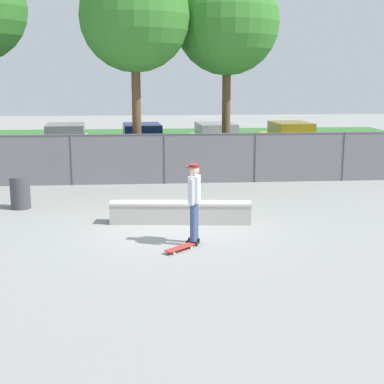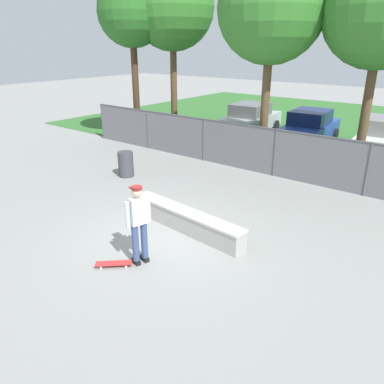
# 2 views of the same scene
# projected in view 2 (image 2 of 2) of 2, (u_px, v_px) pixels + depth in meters

# --- Properties ---
(ground_plane) EXTENTS (80.00, 80.00, 0.00)m
(ground_plane) POSITION_uv_depth(u_px,v_px,m) (161.00, 239.00, 9.56)
(ground_plane) COLOR gray
(grass_strip) EXTENTS (31.33, 20.00, 0.02)m
(grass_strip) POSITION_uv_depth(u_px,v_px,m) (355.00, 129.00, 21.65)
(grass_strip) COLOR #336B2D
(grass_strip) RESTS_ON ground
(concrete_ledge) EXTENTS (3.70, 0.84, 0.56)m
(concrete_ledge) POSITION_uv_depth(u_px,v_px,m) (186.00, 220.00, 9.91)
(concrete_ledge) COLOR #A8A59E
(concrete_ledge) RESTS_ON ground
(skateboarder) EXTENTS (0.37, 0.58, 1.84)m
(skateboarder) POSITION_uv_depth(u_px,v_px,m) (139.00, 221.00, 8.16)
(skateboarder) COLOR black
(skateboarder) RESTS_ON ground
(skateboard) EXTENTS (0.72, 0.69, 0.09)m
(skateboard) POSITION_uv_depth(u_px,v_px,m) (114.00, 263.00, 8.36)
(skateboard) COLOR red
(skateboard) RESTS_ON ground
(chainlink_fence) EXTENTS (19.40, 0.07, 1.77)m
(chainlink_fence) POSITION_uv_depth(u_px,v_px,m) (275.00, 151.00, 13.75)
(chainlink_fence) COLOR #4C4C51
(chainlink_fence) RESTS_ON ground
(tree_near_left) EXTENTS (3.17, 3.17, 7.54)m
(tree_near_left) POSITION_uv_depth(u_px,v_px,m) (132.00, 13.00, 17.31)
(tree_near_left) COLOR #47301E
(tree_near_left) RESTS_ON ground
(tree_near_right) EXTENTS (3.91, 3.91, 8.12)m
(tree_near_right) POSITION_uv_depth(u_px,v_px,m) (172.00, 8.00, 17.50)
(tree_near_right) COLOR brown
(tree_near_right) RESTS_ON ground
(tree_mid) EXTENTS (3.86, 3.86, 7.70)m
(tree_mid) POSITION_uv_depth(u_px,v_px,m) (272.00, 9.00, 13.17)
(tree_mid) COLOR brown
(tree_mid) RESTS_ON ground
(tree_far) EXTENTS (3.86, 3.86, 7.60)m
(tree_far) POSITION_uv_depth(u_px,v_px,m) (383.00, 8.00, 12.03)
(tree_far) COLOR brown
(tree_far) RESTS_ON ground
(car_silver) EXTENTS (2.25, 4.32, 1.66)m
(car_silver) POSITION_uv_depth(u_px,v_px,m) (251.00, 119.00, 20.19)
(car_silver) COLOR #B7BABF
(car_silver) RESTS_ON ground
(car_blue) EXTENTS (2.25, 4.32, 1.66)m
(car_blue) POSITION_uv_depth(u_px,v_px,m) (310.00, 127.00, 18.19)
(car_blue) COLOR #233D9E
(car_blue) RESTS_ON ground
(car_white) EXTENTS (2.25, 4.32, 1.66)m
(car_white) POSITION_uv_depth(u_px,v_px,m) (383.00, 137.00, 16.35)
(car_white) COLOR silver
(car_white) RESTS_ON ground
(trash_bin) EXTENTS (0.56, 0.56, 0.93)m
(trash_bin) POSITION_uv_depth(u_px,v_px,m) (126.00, 164.00, 13.90)
(trash_bin) COLOR #3F3F44
(trash_bin) RESTS_ON ground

